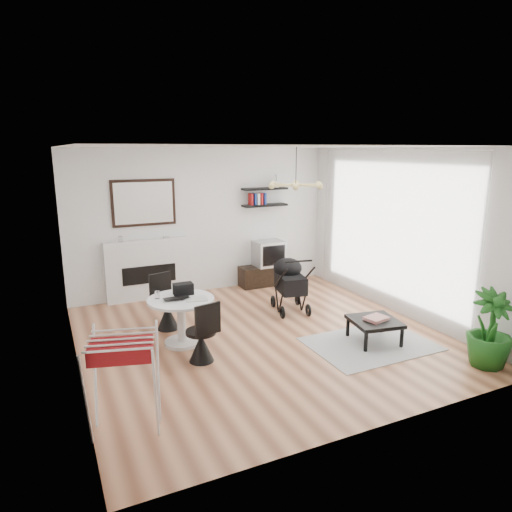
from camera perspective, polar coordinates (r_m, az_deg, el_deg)
name	(u,v)px	position (r m, az deg, el deg)	size (l,w,h in m)	color
floor	(262,336)	(6.76, 0.70, -10.00)	(5.00, 5.00, 0.00)	brown
ceiling	(262,147)	(6.22, 0.77, 13.52)	(5.00, 5.00, 0.00)	white
wall_back	(204,221)	(8.63, -6.55, 4.36)	(5.00, 5.00, 0.00)	white
wall_left	(69,265)	(5.75, -22.31, -1.04)	(5.00, 5.00, 0.00)	white
wall_right	(400,232)	(7.76, 17.60, 2.83)	(5.00, 5.00, 0.00)	white
sheer_curtain	(387,231)	(7.84, 16.08, 3.03)	(0.04, 3.60, 2.60)	white
fireplace	(148,262)	(8.41, -13.37, -0.77)	(1.50, 0.17, 2.16)	white
shelf_lower	(265,205)	(8.94, 1.10, 6.37)	(0.90, 0.25, 0.04)	black
shelf_upper	(265,189)	(8.91, 1.11, 8.41)	(0.90, 0.25, 0.04)	black
pendant_lamp	(296,185)	(6.83, 4.99, 8.83)	(0.90, 0.90, 0.10)	tan
tv_console	(266,275)	(9.15, 1.25, -2.40)	(1.08, 0.38, 0.40)	black
crt_tv	(268,253)	(9.06, 1.55, 0.37)	(0.57, 0.50, 0.50)	#AEAFB1
dining_table	(181,314)	(6.43, -9.31, -7.19)	(0.92, 0.92, 0.67)	white
laptop	(177,300)	(6.27, -9.79, -5.41)	(0.35, 0.23, 0.03)	black
black_bag	(183,289)	(6.50, -9.09, -4.09)	(0.27, 0.16, 0.16)	black
newspaper	(196,299)	(6.30, -7.46, -5.32)	(0.30, 0.25, 0.01)	silver
drinking_glass	(157,295)	(6.40, -12.25, -4.77)	(0.06, 0.06, 0.11)	white
chair_far	(167,312)	(7.08, -11.07, -6.85)	(0.43, 0.44, 0.84)	black
chair_near	(202,343)	(5.96, -6.78, -10.70)	(0.41, 0.43, 0.82)	black
drying_rack	(124,383)	(4.64, -16.15, -14.98)	(0.79, 0.76, 0.98)	white
stroller	(290,286)	(7.70, 4.22, -3.76)	(0.64, 0.87, 0.99)	black
rug	(370,344)	(6.70, 14.09, -10.61)	(1.69, 1.22, 0.01)	#ACACAC
coffee_table	(375,322)	(6.68, 14.61, -8.00)	(0.74, 0.74, 0.33)	black
magazines	(376,318)	(6.65, 14.80, -7.54)	(0.30, 0.24, 0.04)	#D13F34
potted_plant	(490,329)	(6.43, 27.23, -8.10)	(0.55, 0.55, 0.99)	#1B5819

